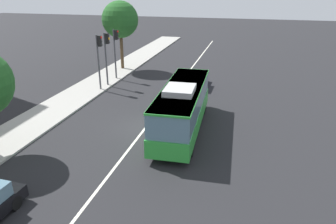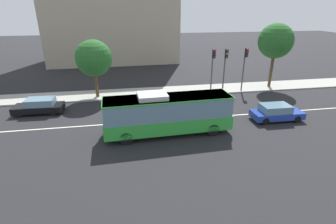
% 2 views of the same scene
% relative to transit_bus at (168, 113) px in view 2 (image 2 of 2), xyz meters
% --- Properties ---
extents(ground_plane, '(160.00, 160.00, 0.00)m').
position_rel_transit_bus_xyz_m(ground_plane, '(-0.10, 2.56, -1.81)').
color(ground_plane, black).
extents(sidewalk_kerb, '(80.00, 3.66, 0.14)m').
position_rel_transit_bus_xyz_m(sidewalk_kerb, '(-0.10, 10.68, -1.74)').
color(sidewalk_kerb, '#9E9B93').
rests_on(sidewalk_kerb, ground_plane).
extents(lane_centre_line, '(76.00, 0.16, 0.01)m').
position_rel_transit_bus_xyz_m(lane_centre_line, '(-0.10, 2.56, -1.80)').
color(lane_centre_line, silver).
rests_on(lane_centre_line, ground_plane).
extents(transit_bus, '(10.09, 2.88, 3.46)m').
position_rel_transit_bus_xyz_m(transit_bus, '(0.00, 0.00, 0.00)').
color(transit_bus, green).
rests_on(transit_bus, ground_plane).
extents(sedan_blue, '(4.53, 1.89, 1.46)m').
position_rel_transit_bus_xyz_m(sedan_blue, '(10.05, 0.94, -1.09)').
color(sedan_blue, '#1E3899').
rests_on(sedan_blue, ground_plane).
extents(sedan_black, '(4.56, 1.96, 1.46)m').
position_rel_transit_bus_xyz_m(sedan_black, '(-11.35, 6.31, -1.09)').
color(sedan_black, black).
rests_on(sedan_black, ground_plane).
extents(traffic_light_near_corner, '(0.34, 0.62, 5.20)m').
position_rel_transit_bus_xyz_m(traffic_light_near_corner, '(10.67, 9.29, 1.75)').
color(traffic_light_near_corner, '#47474C').
rests_on(traffic_light_near_corner, ground_plane).
extents(traffic_light_mid_block, '(0.33, 0.62, 5.20)m').
position_rel_transit_bus_xyz_m(traffic_light_mid_block, '(8.23, 9.16, 1.75)').
color(traffic_light_mid_block, '#47474C').
rests_on(traffic_light_mid_block, ground_plane).
extents(traffic_light_far_corner, '(0.34, 0.62, 5.20)m').
position_rel_transit_bus_xyz_m(traffic_light_far_corner, '(6.78, 9.23, 1.75)').
color(traffic_light_far_corner, '#47474C').
rests_on(traffic_light_far_corner, ground_plane).
extents(street_tree_kerbside_centre, '(4.10, 4.10, 7.77)m').
position_rel_transit_bus_xyz_m(street_tree_kerbside_centre, '(14.85, 10.42, 3.88)').
color(street_tree_kerbside_centre, '#4C3823').
rests_on(street_tree_kerbside_centre, ground_plane).
extents(street_tree_kerbside_right, '(3.88, 3.88, 6.37)m').
position_rel_transit_bus_xyz_m(street_tree_kerbside_right, '(-6.25, 10.06, 2.60)').
color(street_tree_kerbside_right, '#4C3823').
rests_on(street_tree_kerbside_right, ground_plane).
extents(office_block_background, '(22.77, 13.44, 20.40)m').
position_rel_transit_bus_xyz_m(office_block_background, '(-4.58, 32.33, 8.39)').
color(office_block_background, tan).
rests_on(office_block_background, ground_plane).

